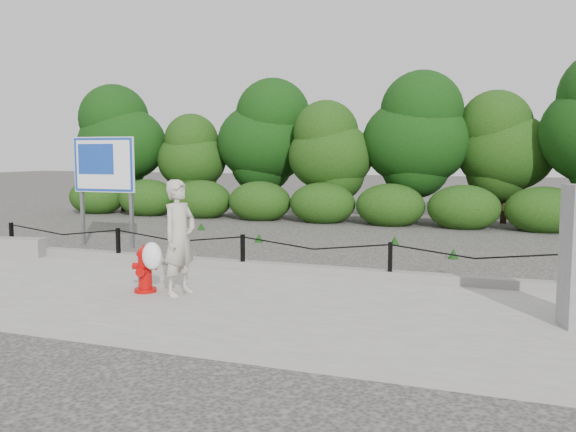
% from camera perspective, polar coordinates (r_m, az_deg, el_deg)
% --- Properties ---
extents(ground, '(90.00, 90.00, 0.00)m').
position_cam_1_polar(ground, '(10.38, -4.24, -5.46)').
color(ground, '#2D2B28').
rests_on(ground, ground).
extents(sidewalk, '(14.00, 4.00, 0.08)m').
position_cam_1_polar(sidewalk, '(8.64, -9.82, -7.61)').
color(sidewalk, gray).
rests_on(sidewalk, ground).
extents(curb, '(14.00, 0.22, 0.14)m').
position_cam_1_polar(curb, '(10.40, -4.13, -4.60)').
color(curb, slate).
rests_on(curb, sidewalk).
extents(chain_barrier, '(10.06, 0.06, 0.60)m').
position_cam_1_polar(chain_barrier, '(10.30, -4.26, -2.97)').
color(chain_barrier, black).
rests_on(chain_barrier, sidewalk).
extents(treeline, '(20.50, 3.67, 4.63)m').
position_cam_1_polar(treeline, '(18.49, 10.16, 7.31)').
color(treeline, black).
rests_on(treeline, ground).
extents(fire_hydrant, '(0.38, 0.39, 0.68)m').
position_cam_1_polar(fire_hydrant, '(8.89, -13.26, -4.90)').
color(fire_hydrant, '#B90706').
rests_on(fire_hydrant, sidewalk).
extents(pedestrian, '(0.74, 0.65, 1.61)m').
position_cam_1_polar(pedestrian, '(8.55, -10.28, -2.11)').
color(pedestrian, '#AFA796').
rests_on(pedestrian, sidewalk).
extents(concrete_block, '(1.15, 0.64, 0.35)m').
position_cam_1_polar(concrete_block, '(12.72, -24.11, -2.68)').
color(concrete_block, gray).
rests_on(concrete_block, sidewalk).
extents(advertising_sign, '(1.49, 0.17, 2.39)m').
position_cam_1_polar(advertising_sign, '(13.81, -16.83, 4.18)').
color(advertising_sign, slate).
rests_on(advertising_sign, ground).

